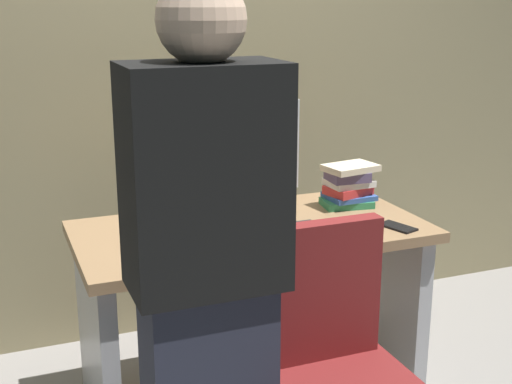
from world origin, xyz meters
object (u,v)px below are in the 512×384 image
mouse (344,223)px  book_stack (348,186)px  person_at_desk (207,288)px  cup_near_keyboard (146,234)px  cell_phone (397,227)px  monitor (234,153)px  desk (251,284)px  keyboard (265,234)px

mouse → book_stack: size_ratio=0.42×
person_at_desk → cup_near_keyboard: 0.65m
cell_phone → monitor: bearing=126.7°
desk → monitor: bearing=94.6°
book_stack → monitor: bearing=174.4°
mouse → cell_phone: (0.19, -0.08, -0.01)m
book_stack → mouse: bearing=-121.5°
desk → monitor: size_ratio=2.45×
cup_near_keyboard → monitor: bearing=29.4°
monitor → book_stack: (0.49, -0.05, -0.17)m
keyboard → monitor: bearing=94.3°
cell_phone → mouse: bearing=140.0°
person_at_desk → cup_near_keyboard: person_at_desk is taller
person_at_desk → book_stack: bearing=43.1°
desk → keyboard: size_ratio=3.09×
person_at_desk → mouse: size_ratio=16.39×
desk → keyboard: 0.27m
keyboard → mouse: size_ratio=4.30×
book_stack → desk: bearing=-167.4°
keyboard → book_stack: size_ratio=1.83×
keyboard → cell_phone: size_ratio=2.99×
monitor → mouse: monitor is taller
desk → book_stack: (0.48, 0.11, 0.32)m
cup_near_keyboard → person_at_desk: bearing=-88.5°
person_at_desk → mouse: person_at_desk is taller
desk → person_at_desk: size_ratio=0.81×
person_at_desk → book_stack: person_at_desk is taller
keyboard → mouse: 0.32m
cup_near_keyboard → book_stack: book_stack is taller
desk → person_at_desk: person_at_desk is taller
person_at_desk → cup_near_keyboard: bearing=91.5°
cell_phone → book_stack: bearing=78.3°
keyboard → cell_phone: keyboard is taller
person_at_desk → keyboard: person_at_desk is taller
desk → book_stack: book_stack is taller
book_stack → cell_phone: (0.03, -0.33, -0.08)m
monitor → mouse: 0.51m
mouse → cell_phone: size_ratio=0.69×
desk → book_stack: size_ratio=5.64×
desk → person_at_desk: bearing=-119.4°
cup_near_keyboard → mouse: bearing=-5.0°
monitor → keyboard: size_ratio=1.26×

